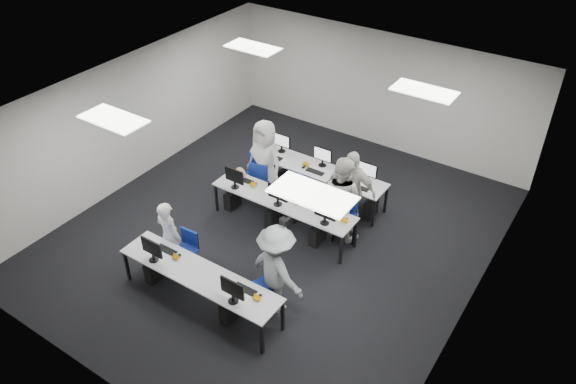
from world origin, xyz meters
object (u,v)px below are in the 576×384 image
Objects in this scene: student_0 at (169,236)px; student_1 at (341,197)px; chair_1 at (266,293)px; chair_2 at (255,183)px; desk_mid at (283,202)px; chair_5 at (262,184)px; chair_6 at (299,193)px; student_2 at (265,159)px; desk_front at (199,276)px; chair_3 at (296,206)px; chair_0 at (186,258)px; chair_4 at (345,225)px; photographer at (277,269)px; chair_7 at (344,216)px; student_3 at (350,191)px.

student_0 is 0.82× the size of student_1.
chair_1 is 0.90× the size of chair_2.
desk_mid is 3.45× the size of chair_5.
student_2 is (-0.85, -0.09, 0.64)m from chair_6.
chair_3 is (-0.01, 3.12, -0.42)m from desk_front.
chair_2 reaches higher than chair_5.
student_1 is at bearing 51.23° from chair_0.
chair_2 is 1.06× the size of chair_5.
student_2 is (-1.01, 0.30, 0.67)m from chair_3.
chair_5 reaches higher than desk_mid.
student_0 is 0.81× the size of student_2.
desk_mid is 1.74× the size of student_1.
chair_5 is (-2.29, 0.26, -0.00)m from chair_4.
student_2 is 1.05× the size of photographer.
chair_1 reaches higher than desk_front.
chair_7 is 3.67m from student_0.
chair_1 is 3.10m from chair_6.
desk_mid is 2.23m from photographer.
student_3 is (2.23, 2.97, 0.16)m from student_0.
student_1 is (1.24, -0.40, 0.63)m from chair_6.
student_3 reaches higher than student_0.
student_3 is at bearing -124.07° from student_0.
chair_6 is (-1.14, 2.88, 0.02)m from chair_1.
chair_5 is 0.50× the size of student_1.
chair_3 is 1.10m from chair_5.
chair_3 is (1.21, -0.16, -0.05)m from chair_2.
chair_3 is at bearing -175.32° from student_3.
photographer is at bearing -63.72° from chair_5.
chair_5 is (-1.07, 0.24, 0.03)m from chair_3.
student_3 is (1.10, 0.82, 0.24)m from desk_mid.
chair_6 is at bearing 126.14° from chair_3.
chair_0 is 2.76m from chair_2.
student_1 is (1.07, 3.10, 0.24)m from desk_front.
student_1 is (1.92, 2.57, 0.66)m from chair_0.
student_0 reaches higher than chair_5.
chair_3 is 1.22m from chair_4.
chair_4 is at bearing 105.19° from chair_1.
chair_1 is at bearing -57.99° from chair_2.
chair_4 is 0.51× the size of student_3.
chair_4 is 2.46m from photographer.
desk_mid is 1.45m from chair_2.
chair_6 is at bearing -104.53° from student_0.
student_0 is at bearing -104.86° from chair_5.
student_0 reaches higher than chair_6.
chair_7 is at bearing 28.30° from chair_3.
chair_0 is 0.95× the size of chair_1.
photographer is at bearing 41.15° from chair_1.
chair_1 reaches higher than chair_3.
chair_5 is at bearing 147.66° from chair_1.
chair_2 is 0.67m from student_2.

